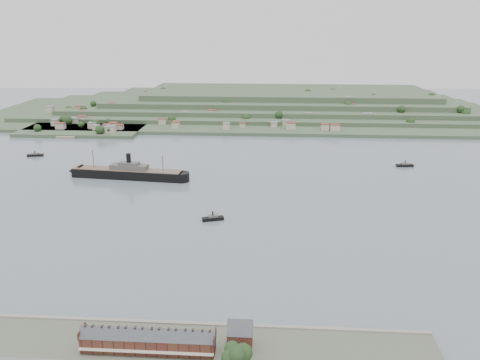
# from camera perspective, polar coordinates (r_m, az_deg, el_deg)

# --- Properties ---
(ground) EXTENTS (1400.00, 1400.00, 0.00)m
(ground) POSITION_cam_1_polar(r_m,az_deg,el_deg) (352.62, -2.71, -3.13)
(ground) COLOR slate
(ground) RESTS_ON ground
(terrace_row) EXTENTS (55.60, 9.80, 11.07)m
(terrace_row) POSITION_cam_1_polar(r_m,az_deg,el_deg) (205.58, -11.14, -18.64)
(terrace_row) COLOR #49211A
(terrace_row) RESTS_ON ground
(gabled_building) EXTENTS (10.40, 10.18, 14.09)m
(gabled_building) POSITION_cam_1_polar(r_m,az_deg,el_deg) (202.53, 0.01, -18.40)
(gabled_building) COLOR #49211A
(gabled_building) RESTS_ON ground
(far_peninsula) EXTENTS (760.00, 309.00, 30.00)m
(far_peninsula) POSITION_cam_1_polar(r_m,az_deg,el_deg) (728.43, 2.94, 9.14)
(far_peninsula) COLOR #32462F
(far_peninsula) RESTS_ON ground
(steamship) EXTENTS (112.97, 23.97, 27.10)m
(steamship) POSITION_cam_1_polar(r_m,az_deg,el_deg) (425.57, -13.90, 0.88)
(steamship) COLOR black
(steamship) RESTS_ON ground
(tugboat) EXTENTS (15.56, 8.25, 6.77)m
(tugboat) POSITION_cam_1_polar(r_m,az_deg,el_deg) (326.32, -3.33, -4.67)
(tugboat) COLOR black
(tugboat) RESTS_ON ground
(ferry_west) EXTENTS (16.51, 7.50, 5.98)m
(ferry_west) POSITION_cam_1_polar(r_m,az_deg,el_deg) (527.55, -23.69, 2.82)
(ferry_west) COLOR black
(ferry_west) RESTS_ON ground
(ferry_east) EXTENTS (16.69, 6.44, 6.10)m
(ferry_east) POSITION_cam_1_polar(r_m,az_deg,el_deg) (474.86, 19.45, 1.73)
(ferry_east) COLOR black
(ferry_east) RESTS_ON ground
(fig_tree) EXTENTS (11.92, 10.33, 13.31)m
(fig_tree) POSITION_cam_1_polar(r_m,az_deg,el_deg) (189.49, -0.42, -20.66)
(fig_tree) COLOR #473520
(fig_tree) RESTS_ON ground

